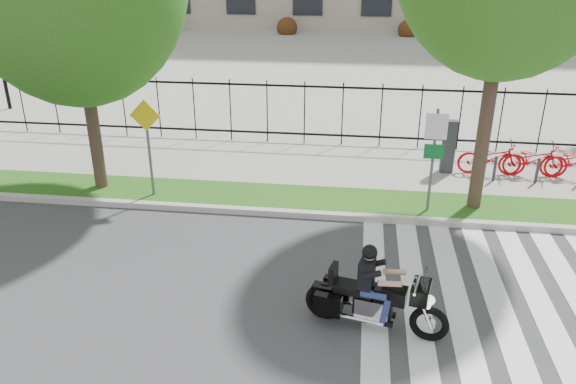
# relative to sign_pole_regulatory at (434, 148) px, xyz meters

# --- Properties ---
(ground) EXTENTS (120.00, 120.00, 0.00)m
(ground) POSITION_rel_sign_pole_regulatory_xyz_m (-3.49, -4.58, -1.74)
(ground) COLOR #3C3C3E
(ground) RESTS_ON ground
(curb) EXTENTS (60.00, 0.20, 0.15)m
(curb) POSITION_rel_sign_pole_regulatory_xyz_m (-3.49, -0.48, -1.66)
(curb) COLOR #AAA7A0
(curb) RESTS_ON ground
(grass_verge) EXTENTS (60.00, 1.50, 0.15)m
(grass_verge) POSITION_rel_sign_pole_regulatory_xyz_m (-3.49, 0.37, -1.66)
(grass_verge) COLOR #1F5816
(grass_verge) RESTS_ON ground
(sidewalk) EXTENTS (60.00, 3.50, 0.15)m
(sidewalk) POSITION_rel_sign_pole_regulatory_xyz_m (-3.49, 2.87, -1.66)
(sidewalk) COLOR gray
(sidewalk) RESTS_ON ground
(plaza) EXTENTS (80.00, 34.00, 0.10)m
(plaza) POSITION_rel_sign_pole_regulatory_xyz_m (-3.49, 20.42, -1.69)
(plaza) COLOR gray
(plaza) RESTS_ON ground
(crosswalk_stripes) EXTENTS (5.70, 8.00, 0.01)m
(crosswalk_stripes) POSITION_rel_sign_pole_regulatory_xyz_m (1.34, -4.58, -1.73)
(crosswalk_stripes) COLOR silver
(crosswalk_stripes) RESTS_ON ground
(iron_fence) EXTENTS (30.00, 0.06, 2.00)m
(iron_fence) POSITION_rel_sign_pole_regulatory_xyz_m (-3.49, 4.62, -0.59)
(iron_fence) COLOR black
(iron_fence) RESTS_ON sidewalk
(sign_pole_regulatory) EXTENTS (0.50, 0.09, 2.50)m
(sign_pole_regulatory) POSITION_rel_sign_pole_regulatory_xyz_m (0.00, 0.00, 0.00)
(sign_pole_regulatory) COLOR #59595B
(sign_pole_regulatory) RESTS_ON grass_verge
(sign_pole_warning) EXTENTS (0.78, 0.09, 2.49)m
(sign_pole_warning) POSITION_rel_sign_pole_regulatory_xyz_m (-6.88, 0.00, 0.00)
(sign_pole_warning) COLOR #59595B
(sign_pole_warning) RESTS_ON grass_verge
(motorcycle_rider) EXTENTS (2.43, 1.01, 1.90)m
(motorcycle_rider) POSITION_rel_sign_pole_regulatory_xyz_m (-1.32, -4.58, -1.11)
(motorcycle_rider) COLOR black
(motorcycle_rider) RESTS_ON ground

